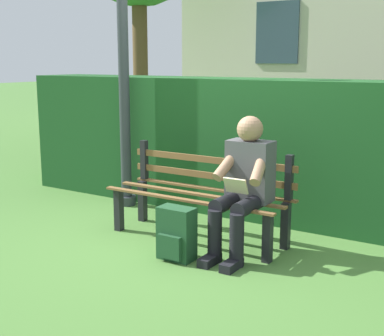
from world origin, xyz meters
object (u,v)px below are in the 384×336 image
at_px(lamp_post, 122,10).
at_px(backpack, 176,234).
at_px(person_seated, 244,183).
at_px(park_bench, 202,194).

bearing_deg(lamp_post, backpack, 142.17).
bearing_deg(person_seated, lamp_post, -20.66).
bearing_deg(lamp_post, park_bench, 158.67).
relative_size(park_bench, person_seated, 1.48).
bearing_deg(lamp_post, person_seated, 159.34).
bearing_deg(backpack, park_bench, -79.01).
distance_m(park_bench, lamp_post, 2.24).
bearing_deg(backpack, lamp_post, -37.83).
distance_m(person_seated, backpack, 0.70).
bearing_deg(person_seated, backpack, 47.17).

